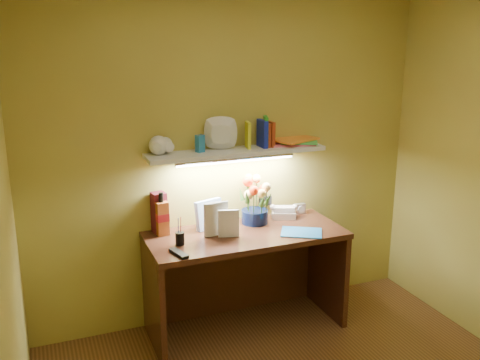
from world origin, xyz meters
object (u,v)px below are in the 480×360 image
at_px(desk, 246,281).
at_px(desk_clock, 300,209).
at_px(flower_bouquet, 255,200).
at_px(whisky_bottle, 162,214).
at_px(telephone, 284,211).

xyz_separation_m(desk, desk_clock, (0.55, 0.23, 0.42)).
height_order(flower_bouquet, whisky_bottle, flower_bouquet).
bearing_deg(telephone, whisky_bottle, -158.39).
xyz_separation_m(desk, whisky_bottle, (-0.56, 0.19, 0.53)).
relative_size(desk, desk_clock, 17.33).
bearing_deg(flower_bouquet, telephone, 5.93).
relative_size(desk, flower_bouquet, 4.01).
distance_m(desk_clock, whisky_bottle, 1.12).
height_order(desk, flower_bouquet, flower_bouquet).
bearing_deg(flower_bouquet, desk, -129.73).
height_order(desk, whisky_bottle, whisky_bottle).
relative_size(telephone, desk_clock, 2.18).
bearing_deg(desk_clock, desk, -154.16).
xyz_separation_m(desk_clock, whisky_bottle, (-1.11, -0.05, 0.11)).
height_order(desk, telephone, telephone).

